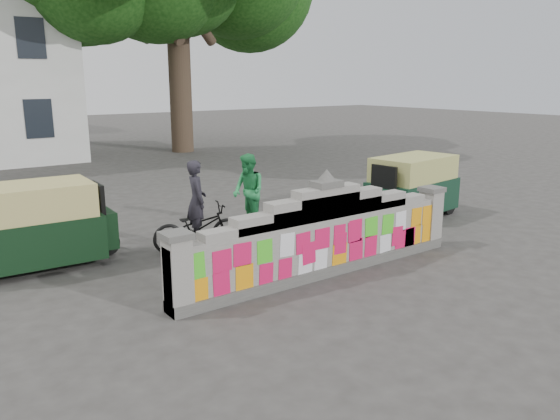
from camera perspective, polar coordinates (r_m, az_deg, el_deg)
The scene contains 7 objects.
ground at distance 10.44m, azimuth 4.70°, elevation -6.68°, with size 100.00×100.00×0.00m, color #383533.
parapet_wall at distance 10.20m, azimuth 4.80°, elevation -2.73°, with size 6.48×0.44×2.01m.
cyclist_bike at distance 11.80m, azimuth -8.60°, elevation -1.83°, with size 0.67×1.92×1.01m, color black.
cyclist_rider at distance 11.71m, azimuth -8.66°, elevation -0.18°, with size 0.62×0.41×1.71m, color #232129.
pedestrian at distance 13.43m, azimuth -3.32°, elevation 1.99°, with size 0.89×0.69×1.83m, color green.
rickshaw_left at distance 11.52m, azimuth -24.38°, elevation -1.45°, with size 3.02×1.50×1.66m.
rickshaw_right at distance 14.88m, azimuth 13.54°, elevation 2.47°, with size 2.99×1.65×1.62m.
Camera 1 is at (-6.46, -7.37, 3.60)m, focal length 35.00 mm.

